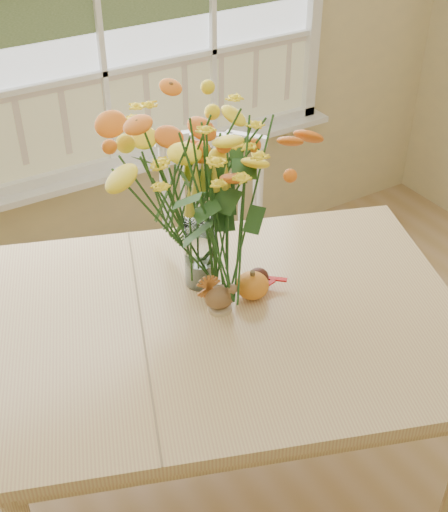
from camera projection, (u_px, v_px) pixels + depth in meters
wall_back at (96, 25)px, 2.88m from camera, size 4.00×0.02×2.70m
dining_table at (227, 337)px, 2.23m from camera, size 1.79×1.54×0.81m
windsor_chair at (211, 240)px, 2.98m from camera, size 0.62×0.62×0.99m
flower_vase at (199, 188)px, 2.11m from camera, size 0.51×0.51×0.61m
pumpkin at (252, 287)px, 2.23m from camera, size 0.11×0.11×0.09m
turkey_figurine at (220, 297)px, 2.17m from camera, size 0.11×0.09×0.13m
dark_gourd at (258, 278)px, 2.28m from camera, size 0.13×0.10×0.06m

